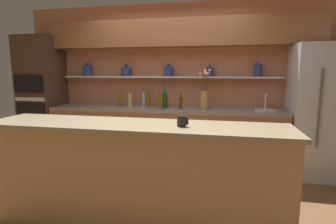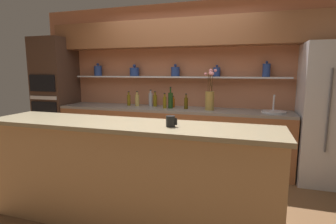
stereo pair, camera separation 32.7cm
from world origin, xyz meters
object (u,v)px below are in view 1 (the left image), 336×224
oven_tower (43,98)px  bottle_oil_2 (181,103)px  bottle_oil_3 (148,100)px  bottle_sauce_1 (167,102)px  flower_vase (204,97)px  bottle_wine_0 (165,100)px  sink_fixture (266,110)px  bottle_oil_4 (159,102)px  bottle_spirit_5 (144,99)px  coffee_mug (182,121)px  bottle_oil_6 (121,100)px  refrigerator (321,112)px  bottle_spirit_7 (130,100)px

oven_tower → bottle_oil_2: oven_tower is taller
oven_tower → bottle_oil_3: 1.90m
oven_tower → bottle_sauce_1: oven_tower is taller
flower_vase → bottle_oil_3: bearing=169.9°
bottle_wine_0 → bottle_oil_2: bearing=-2.7°
sink_fixture → bottle_sauce_1: 1.53m
bottle_sauce_1 → bottle_oil_4: 0.19m
bottle_wine_0 → bottle_spirit_5: size_ratio=1.23×
flower_vase → bottle_oil_3: flower_vase is taller
bottle_oil_4 → coffee_mug: bearing=-70.2°
bottle_wine_0 → bottle_spirit_5: (-0.39, 0.14, -0.01)m
bottle_spirit_5 → bottle_sauce_1: bearing=-2.7°
flower_vase → bottle_oil_6: (-1.40, 0.11, -0.09)m
sink_fixture → coffee_mug: size_ratio=3.32×
refrigerator → bottle_oil_3: (-2.58, 0.17, 0.09)m
bottle_oil_2 → bottle_oil_4: bottle_oil_4 is taller
bottle_oil_3 → bottle_spirit_5: bearing=-178.0°
bottle_oil_2 → bottle_oil_4: 0.34m
sink_fixture → coffee_mug: 2.07m
sink_fixture → oven_tower: bearing=-179.8°
oven_tower → flower_vase: bearing=-0.7°
bottle_oil_2 → bottle_oil_3: 0.59m
oven_tower → bottle_spirit_7: size_ratio=8.27×
bottle_oil_3 → coffee_mug: bottle_oil_3 is taller
bottle_sauce_1 → coffee_mug: (0.54, -1.91, 0.07)m
bottle_wine_0 → bottle_oil_6: 0.78m
bottle_oil_4 → bottle_spirit_7: bottle_spirit_7 is taller
flower_vase → sink_fixture: flower_vase is taller
refrigerator → bottle_oil_4: refrigerator is taller
flower_vase → bottle_oil_3: size_ratio=2.45×
refrigerator → bottle_oil_4: (-2.35, -0.03, 0.08)m
bottle_oil_4 → bottle_spirit_5: size_ratio=0.89×
sink_fixture → bottle_oil_2: bearing=-178.6°
bottle_spirit_7 → coffee_mug: size_ratio=2.50×
bottle_oil_3 → bottle_sauce_1: bearing=-3.8°
refrigerator → coffee_mug: (-1.72, -1.76, 0.13)m
bottle_oil_6 → bottle_spirit_7: 0.16m
oven_tower → bottle_spirit_5: 1.82m
flower_vase → oven_tower: bearing=179.3°
bottle_wine_0 → coffee_mug: (0.55, -1.79, 0.02)m
sink_fixture → bottle_wine_0: (-1.54, -0.02, 0.11)m
bottle_oil_6 → coffee_mug: bottle_oil_6 is taller
bottle_wine_0 → bottle_oil_2: 0.26m
bottle_sauce_1 → flower_vase: bearing=-13.2°
oven_tower → bottle_oil_3: bearing=4.0°
oven_tower → bottle_oil_2: bearing=-0.5°
bottle_oil_4 → bottle_sauce_1: bearing=63.1°
coffee_mug → sink_fixture: bearing=61.3°
bottle_sauce_1 → refrigerator: bearing=-3.7°
sink_fixture → coffee_mug: (-0.99, -1.81, 0.13)m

